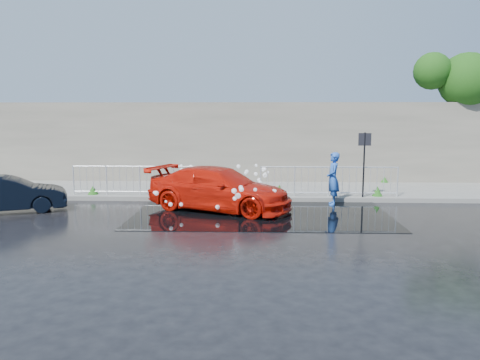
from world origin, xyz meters
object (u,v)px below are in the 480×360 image
(dark_car, at_px, (8,194))
(person, at_px, (333,179))
(red_car, at_px, (219,189))
(sign_post, at_px, (364,154))

(dark_car, relative_size, person, 1.95)
(red_car, distance_m, dark_car, 6.81)
(sign_post, xyz_separation_m, red_car, (-5.07, -1.67, -1.02))
(person, bearing_deg, sign_post, 121.94)
(sign_post, height_order, red_car, sign_post)
(person, bearing_deg, red_car, -72.49)
(sign_post, distance_m, person, 1.58)
(sign_post, height_order, dark_car, sign_post)
(sign_post, xyz_separation_m, dark_car, (-11.85, -2.30, -1.14))
(red_car, bearing_deg, sign_post, -48.95)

